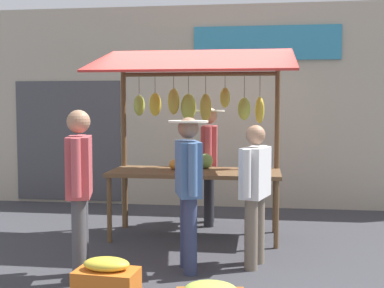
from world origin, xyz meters
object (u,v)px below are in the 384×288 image
(shopper_with_shopping_bag, at_px, (255,187))
(market_stall, at_px, (195,119))
(vendor_with_sunhat, at_px, (209,155))
(shopper_in_striped_shirt, at_px, (79,182))
(produce_crate_side, at_px, (107,282))
(shopper_in_grey_tee, at_px, (188,181))

(shopper_with_shopping_bag, bearing_deg, market_stall, 50.96)
(vendor_with_sunhat, relative_size, shopper_with_shopping_bag, 1.11)
(market_stall, relative_size, shopper_with_shopping_bag, 1.64)
(vendor_with_sunhat, height_order, shopper_in_striped_shirt, vendor_with_sunhat)
(vendor_with_sunhat, xyz_separation_m, shopper_in_striped_shirt, (1.02, 2.52, -0.03))
(vendor_with_sunhat, bearing_deg, market_stall, -13.63)
(market_stall, distance_m, produce_crate_side, 2.80)
(shopper_in_grey_tee, relative_size, produce_crate_side, 2.83)
(vendor_with_sunhat, xyz_separation_m, produce_crate_side, (0.58, 3.08, -0.82))
(market_stall, distance_m, shopper_in_striped_shirt, 2.13)
(shopper_with_shopping_bag, height_order, shopper_in_striped_shirt, shopper_in_striped_shirt)
(shopper_in_grey_tee, bearing_deg, market_stall, -12.02)
(vendor_with_sunhat, distance_m, shopper_in_grey_tee, 2.10)
(shopper_in_grey_tee, bearing_deg, produce_crate_side, 132.34)
(market_stall, bearing_deg, produce_crate_side, 79.00)
(market_stall, height_order, produce_crate_side, market_stall)
(vendor_with_sunhat, bearing_deg, shopper_in_striped_shirt, -25.85)
(market_stall, relative_size, vendor_with_sunhat, 1.48)
(market_stall, xyz_separation_m, vendor_with_sunhat, (-0.12, -0.68, -0.55))
(market_stall, xyz_separation_m, shopper_in_grey_tee, (-0.12, 1.42, -0.61))
(market_stall, height_order, shopper_with_shopping_bag, market_stall)
(shopper_in_striped_shirt, height_order, produce_crate_side, shopper_in_striped_shirt)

